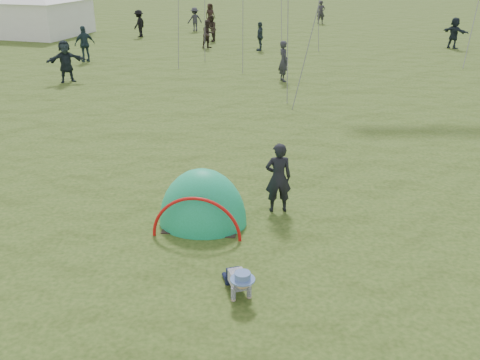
{
  "coord_description": "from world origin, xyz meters",
  "views": [
    {
      "loc": [
        -0.45,
        -7.44,
        5.24
      ],
      "look_at": [
        -0.52,
        2.47,
        1.0
      ],
      "focal_mm": 40.0,
      "sensor_mm": 36.0,
      "label": 1
    }
  ],
  "objects_px": {
    "popup_tent": "(203,222)",
    "event_marquee": "(36,5)",
    "standing_adult": "(278,178)",
    "crawling_toddler": "(239,280)"
  },
  "relations": [
    {
      "from": "event_marquee",
      "to": "standing_adult",
      "type": "bearing_deg",
      "value": -45.04
    },
    {
      "from": "crawling_toddler",
      "to": "event_marquee",
      "type": "bearing_deg",
      "value": 97.97
    },
    {
      "from": "crawling_toddler",
      "to": "event_marquee",
      "type": "xyz_separation_m",
      "value": [
        -13.85,
        29.95,
        1.7
      ]
    },
    {
      "from": "standing_adult",
      "to": "popup_tent",
      "type": "bearing_deg",
      "value": 13.96
    },
    {
      "from": "crawling_toddler",
      "to": "popup_tent",
      "type": "xyz_separation_m",
      "value": [
        -0.78,
        2.56,
        -0.28
      ]
    },
    {
      "from": "popup_tent",
      "to": "standing_adult",
      "type": "distance_m",
      "value": 1.87
    },
    {
      "from": "standing_adult",
      "to": "event_marquee",
      "type": "bearing_deg",
      "value": -67.21
    },
    {
      "from": "crawling_toddler",
      "to": "event_marquee",
      "type": "relative_size",
      "value": 0.13
    },
    {
      "from": "popup_tent",
      "to": "event_marquee",
      "type": "distance_m",
      "value": 30.41
    },
    {
      "from": "popup_tent",
      "to": "event_marquee",
      "type": "xyz_separation_m",
      "value": [
        -13.07,
        27.38,
        1.98
      ]
    }
  ]
}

